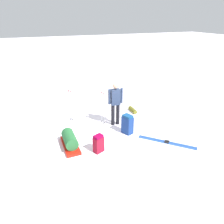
% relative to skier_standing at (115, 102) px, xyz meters
% --- Properties ---
extents(ground_plane, '(80.00, 80.00, 0.00)m').
position_rel_skier_standing_xyz_m(ground_plane, '(0.29, -0.26, -0.95)').
color(ground_plane, white).
extents(skier_standing, '(0.25, 0.57, 1.70)m').
position_rel_skier_standing_xyz_m(skier_standing, '(0.00, 0.00, 0.00)').
color(skier_standing, black).
rests_on(skier_standing, ground_plane).
extents(ski_pair_near, '(1.52, 1.47, 0.05)m').
position_rel_skier_standing_xyz_m(ski_pair_near, '(1.89, 1.08, -0.94)').
color(ski_pair_near, '#2852A3').
rests_on(ski_pair_near, ground_plane).
extents(backpack_large_dark, '(0.31, 0.36, 0.59)m').
position_rel_skier_standing_xyz_m(backpack_large_dark, '(1.47, -1.22, -0.67)').
color(backpack_large_dark, maroon).
rests_on(backpack_large_dark, ground_plane).
extents(backpack_bright, '(0.45, 0.38, 0.72)m').
position_rel_skier_standing_xyz_m(backpack_bright, '(0.79, 0.13, -0.60)').
color(backpack_bright, navy).
rests_on(backpack_bright, ground_plane).
extents(ski_poles_planted_near, '(0.19, 0.11, 1.28)m').
position_rel_skier_standing_xyz_m(ski_poles_planted_near, '(-1.00, -1.51, -0.24)').
color(ski_poles_planted_near, '#B0BEC2').
rests_on(ski_poles_planted_near, ground_plane).
extents(ski_poles_planted_far, '(0.22, 0.12, 1.29)m').
position_rel_skier_standing_xyz_m(ski_poles_planted_far, '(-0.27, -0.42, -0.24)').
color(ski_poles_planted_far, '#B4BABE').
rests_on(ski_poles_planted_far, ground_plane).
extents(gear_sled, '(1.19, 0.46, 0.49)m').
position_rel_skier_standing_xyz_m(gear_sled, '(0.85, -1.98, -0.73)').
color(gear_sled, red).
rests_on(gear_sled, ground_plane).
extents(sleeping_mat_rolled, '(0.56, 0.20, 0.18)m').
position_rel_skier_standing_xyz_m(sleeping_mat_rolled, '(-0.77, 1.18, -0.86)').
color(sleeping_mat_rolled, brown).
rests_on(sleeping_mat_rolled, ground_plane).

